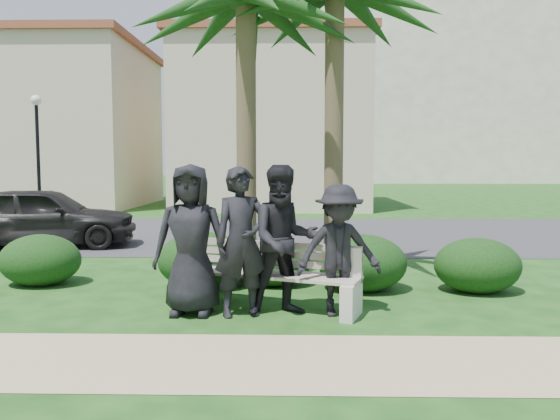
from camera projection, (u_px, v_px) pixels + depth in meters
The scene contains 18 objects.
ground at pixel (302, 311), 7.08m from camera, with size 160.00×160.00×0.00m, color #143D11.
footpath at pixel (305, 361), 5.28m from camera, with size 30.00×1.60×0.01m, color tan.
asphalt_street at pixel (296, 233), 15.05m from camera, with size 160.00×8.00×0.01m, color #2D2D30.
stucco_bldg_left at pixel (33, 126), 24.96m from camera, with size 10.40×8.40×7.30m.
stucco_bldg_right at pixel (273, 125), 24.72m from camera, with size 8.40×8.40×7.30m.
hotel_tower at pixel (419, 60), 60.44m from camera, with size 26.00×18.00×37.30m.
street_lamp at pixel (37, 134), 18.97m from camera, with size 0.36×0.36×4.29m.
park_bench at pixel (268, 280), 7.20m from camera, with size 2.59×1.34×0.84m.
man_a at pixel (191, 240), 6.89m from camera, with size 0.93×0.61×1.91m, color black.
man_b at pixel (242, 242), 6.81m from camera, with size 0.69×0.45×1.88m, color black.
man_c at pixel (284, 240), 6.88m from camera, with size 0.92×0.72×1.90m, color black.
man_d at pixel (339, 250), 6.85m from camera, with size 1.07×0.61×1.66m, color black.
hedge_a at pixel (40, 259), 8.64m from camera, with size 1.27×1.05×0.83m, color black.
hedge_b at pixel (202, 258), 8.46m from camera, with size 1.37×1.13×0.89m, color black.
hedge_c at pixel (274, 261), 8.62m from camera, with size 1.16×0.96×0.76m, color black.
hedge_d at pixel (362, 261), 8.25m from camera, with size 1.34×1.11×0.88m, color black.
hedge_e at pixel (477, 264), 8.16m from camera, with size 1.28×1.06×0.84m, color black.
car_a at pixel (43, 217), 12.52m from camera, with size 1.66×4.11×1.40m, color black.
Camera 1 is at (-0.14, -6.95, 1.91)m, focal length 35.00 mm.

